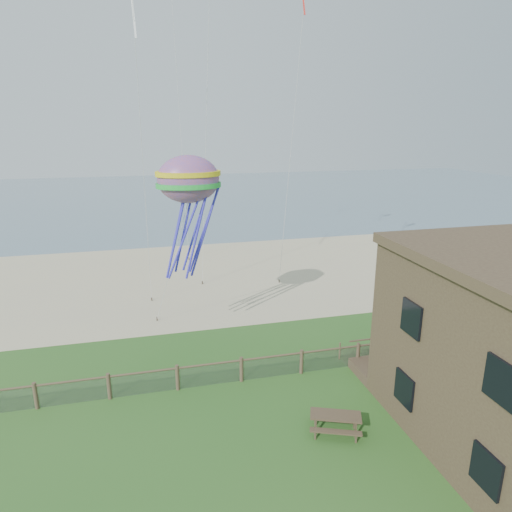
% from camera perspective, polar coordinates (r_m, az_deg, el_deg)
% --- Properties ---
extents(ground, '(160.00, 160.00, 0.00)m').
position_cam_1_polar(ground, '(17.85, 2.72, -25.15)').
color(ground, '#2A5D20').
rests_on(ground, ground).
extents(sand_beach, '(72.00, 20.00, 0.02)m').
position_cam_1_polar(sand_beach, '(36.96, -7.10, -2.55)').
color(sand_beach, '#C8BA91').
rests_on(sand_beach, ground).
extents(ocean, '(160.00, 68.00, 0.02)m').
position_cam_1_polar(ocean, '(79.78, -11.10, 7.36)').
color(ocean, slate).
rests_on(ocean, ground).
extents(chainlink_fence, '(36.20, 0.20, 1.25)m').
position_cam_1_polar(chainlink_fence, '(22.26, -1.83, -14.14)').
color(chainlink_fence, '#4B382A').
rests_on(chainlink_fence, ground).
extents(motel_deck, '(15.00, 2.00, 0.50)m').
position_cam_1_polar(motel_deck, '(27.17, 27.12, -10.86)').
color(motel_deck, brown).
rests_on(motel_deck, ground).
extents(picnic_table, '(2.41, 2.14, 0.84)m').
position_cam_1_polar(picnic_table, '(19.49, 9.88, -19.75)').
color(picnic_table, brown).
rests_on(picnic_table, ground).
extents(octopus_kite, '(4.01, 3.43, 6.97)m').
position_cam_1_polar(octopus_kite, '(24.39, -8.27, 5.29)').
color(octopus_kite, orange).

